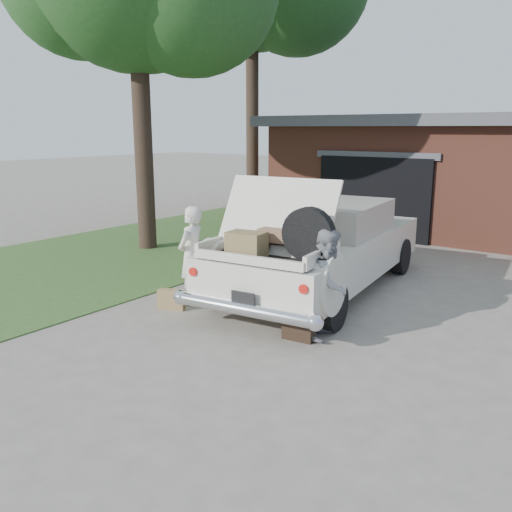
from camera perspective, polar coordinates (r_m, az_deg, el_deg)
The scene contains 8 objects.
ground at distance 7.89m, azimuth -2.62°, elevation -8.62°, with size 90.00×90.00×0.00m, color gray.
grass_strip at distance 13.65m, azimuth -12.69°, elevation 0.55°, with size 6.00×16.00×0.02m, color #2D4C1E.
house at distance 17.57m, azimuth 24.63°, elevation 7.95°, with size 12.80×7.80×3.30m.
sedan at distance 10.00m, azimuth 6.89°, elevation 1.03°, with size 2.82×5.89×2.20m.
woman_left at distance 9.22m, azimuth -6.82°, elevation 0.04°, with size 0.61×0.40×1.68m, color beige.
woman_right at distance 7.75m, azimuth 7.63°, elevation -2.90°, with size 0.77×0.60×1.59m, color gray.
suitcase_left at distance 9.12m, azimuth -8.92°, elevation -4.55°, with size 0.44×0.14×0.34m, color #987C4D.
suitcase_right at distance 7.76m, azimuth 4.45°, elevation -7.61°, with size 0.45×0.14×0.35m, color black.
Camera 1 is at (4.63, -5.67, 2.94)m, focal length 38.00 mm.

